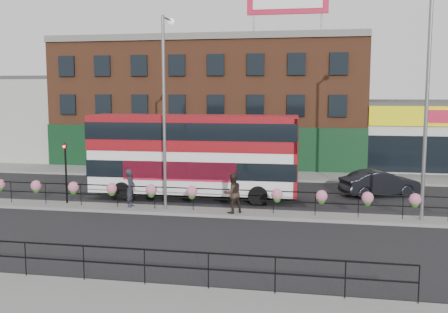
% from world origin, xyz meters
% --- Properties ---
extents(ground, '(120.00, 120.00, 0.00)m').
position_xyz_m(ground, '(0.00, 0.00, 0.00)').
color(ground, black).
rests_on(ground, ground).
extents(south_pavement, '(60.00, 4.00, 0.15)m').
position_xyz_m(south_pavement, '(0.00, -12.00, 0.07)').
color(south_pavement, gray).
rests_on(south_pavement, ground).
extents(north_pavement, '(60.00, 4.00, 0.15)m').
position_xyz_m(north_pavement, '(0.00, 12.00, 0.07)').
color(north_pavement, gray).
rests_on(north_pavement, ground).
extents(median, '(60.00, 1.60, 0.15)m').
position_xyz_m(median, '(0.00, 0.00, 0.07)').
color(median, gray).
rests_on(median, ground).
extents(yellow_line_inner, '(60.00, 0.10, 0.01)m').
position_xyz_m(yellow_line_inner, '(0.00, -9.70, 0.01)').
color(yellow_line_inner, gold).
rests_on(yellow_line_inner, ground).
extents(yellow_line_outer, '(60.00, 0.10, 0.01)m').
position_xyz_m(yellow_line_outer, '(0.00, -9.88, 0.01)').
color(yellow_line_outer, gold).
rests_on(yellow_line_outer, ground).
extents(brick_building, '(25.00, 12.21, 10.30)m').
position_xyz_m(brick_building, '(-4.00, 19.96, 5.13)').
color(brick_building, brown).
rests_on(brick_building, ground).
extents(warehouse_west, '(15.50, 12.00, 7.30)m').
position_xyz_m(warehouse_west, '(-24.25, 20.00, 3.65)').
color(warehouse_west, '#A3A39E').
rests_on(warehouse_west, ground).
extents(median_railing, '(30.04, 0.56, 1.23)m').
position_xyz_m(median_railing, '(0.00, 0.00, 1.05)').
color(median_railing, black).
rests_on(median_railing, median).
extents(south_railing, '(20.04, 0.05, 1.12)m').
position_xyz_m(south_railing, '(-2.00, -10.10, 0.96)').
color(south_railing, black).
rests_on(south_railing, south_pavement).
extents(double_decker_bus, '(11.73, 3.18, 4.72)m').
position_xyz_m(double_decker_bus, '(-1.80, 3.53, 2.90)').
color(double_decker_bus, white).
rests_on(double_decker_bus, ground).
extents(car, '(4.98, 5.73, 1.50)m').
position_xyz_m(car, '(8.60, 6.20, 0.75)').
color(car, black).
rests_on(car, ground).
extents(pedestrian_a, '(0.79, 0.60, 1.93)m').
position_xyz_m(pedestrian_a, '(-4.34, 0.17, 1.12)').
color(pedestrian_a, '#23242C').
rests_on(pedestrian_a, median).
extents(pedestrian_b, '(1.67, 1.67, 1.95)m').
position_xyz_m(pedestrian_b, '(1.04, -0.23, 1.13)').
color(pedestrian_b, '#2D221B').
rests_on(pedestrian_b, median).
extents(lamp_column_west, '(0.34, 1.68, 9.58)m').
position_xyz_m(lamp_column_west, '(-2.43, 0.21, 5.83)').
color(lamp_column_west, slate).
rests_on(lamp_column_west, median).
extents(lamp_column_east, '(0.40, 1.93, 11.01)m').
position_xyz_m(lamp_column_east, '(9.83, 0.27, 6.68)').
color(lamp_column_east, slate).
rests_on(lamp_column_east, median).
extents(traffic_light_median, '(0.15, 0.28, 3.65)m').
position_xyz_m(traffic_light_median, '(-8.00, 0.39, 2.47)').
color(traffic_light_median, black).
rests_on(traffic_light_median, median).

